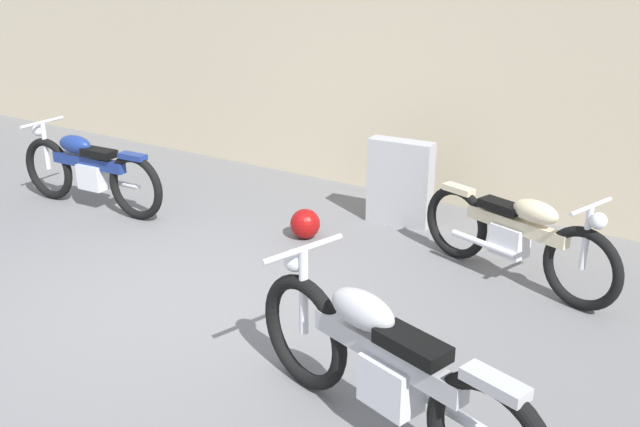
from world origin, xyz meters
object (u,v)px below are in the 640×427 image
motorcycle_silver (383,366)px  motorcycle_blue (89,170)px  stone_marker (400,183)px  motorcycle_cream (516,236)px  helmet (305,224)px

motorcycle_silver → motorcycle_blue: (-4.47, 1.66, -0.04)m
stone_marker → motorcycle_blue: size_ratio=0.44×
motorcycle_cream → stone_marker: bearing=172.7°
helmet → motorcycle_blue: 2.52m
motorcycle_silver → stone_marker: bearing=-48.7°
helmet → motorcycle_silver: (2.03, -2.22, 0.32)m
helmet → motorcycle_cream: bearing=4.9°
stone_marker → motorcycle_blue: bearing=-155.0°
motorcycle_silver → motorcycle_blue: size_ratio=1.05×
helmet → motorcycle_silver: bearing=-47.6°
stone_marker → motorcycle_cream: size_ratio=0.47×
stone_marker → motorcycle_cream: 1.57m
motorcycle_blue → motorcycle_cream: (4.45, 0.74, -0.02)m
helmet → motorcycle_blue: motorcycle_blue is taller
stone_marker → motorcycle_silver: (1.44, -3.07, 0.03)m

